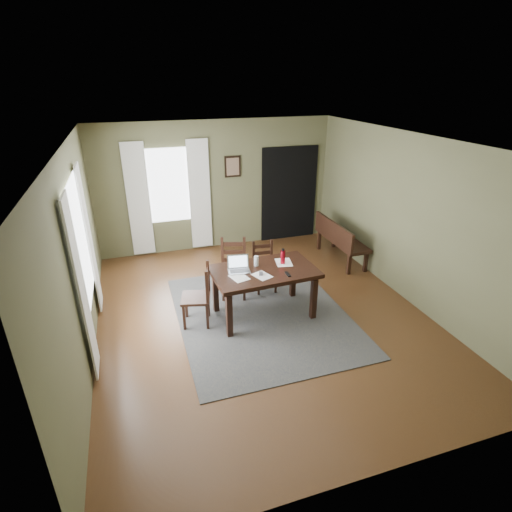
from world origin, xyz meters
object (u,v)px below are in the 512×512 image
object	(u,v)px
dining_table	(264,275)
chair_back_left	(234,269)
chair_back_right	(264,267)
bench	(339,237)
laptop	(239,267)
chair_end	(199,296)
water_bottle	(283,257)

from	to	relation	value
dining_table	chair_back_left	bearing A→B (deg)	107.00
chair_back_right	chair_back_left	bearing A→B (deg)	-173.73
dining_table	chair_back_left	world-z (taller)	chair_back_left
bench	laptop	distance (m)	2.86
bench	laptop	bearing A→B (deg)	118.96
chair_end	chair_back_right	xyz separation A→B (m)	(1.28, 0.73, -0.05)
chair_back_left	water_bottle	xyz separation A→B (m)	(0.63, -0.65, 0.42)
dining_table	chair_back_right	size ratio (longest dim) A/B	1.86
laptop	water_bottle	bearing A→B (deg)	9.13
chair_back_right	water_bottle	bearing A→B (deg)	-80.40
dining_table	laptop	size ratio (longest dim) A/B	4.53
laptop	water_bottle	distance (m)	0.72
dining_table	bench	bearing A→B (deg)	32.09
dining_table	chair_end	distance (m)	1.03
dining_table	chair_back_right	bearing A→B (deg)	67.68
chair_back_right	dining_table	bearing A→B (deg)	-105.65
chair_end	bench	size ratio (longest dim) A/B	0.65
chair_end	chair_back_right	world-z (taller)	chair_end
dining_table	chair_back_right	world-z (taller)	chair_back_right
bench	laptop	xyz separation A→B (m)	(-2.48, -1.38, 0.35)
chair_end	chair_back_left	distance (m)	1.01
bench	water_bottle	size ratio (longest dim) A/B	5.98
bench	chair_back_right	bearing A→B (deg)	110.43
chair_end	bench	xyz separation A→B (m)	(3.12, 1.41, 0.03)
chair_end	water_bottle	bearing A→B (deg)	106.40
water_bottle	bench	bearing A→B (deg)	37.67
chair_end	chair_back_right	bearing A→B (deg)	133.85
chair_end	chair_back_right	distance (m)	1.48
dining_table	chair_back_left	xyz separation A→B (m)	(-0.28, 0.77, -0.21)
chair_back_left	bench	xyz separation A→B (m)	(2.39, 0.71, 0.01)
bench	laptop	world-z (taller)	laptop
chair_back_left	dining_table	bearing A→B (deg)	-54.25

